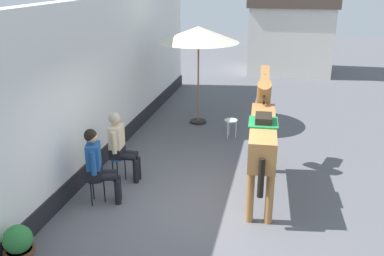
# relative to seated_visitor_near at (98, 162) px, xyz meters

# --- Properties ---
(ground_plane) EXTENTS (40.00, 40.00, 0.00)m
(ground_plane) POSITION_rel_seated_visitor_near_xyz_m (1.78, 3.11, -0.78)
(ground_plane) COLOR #56565B
(pub_facade_wall) EXTENTS (0.34, 14.00, 3.40)m
(pub_facade_wall) POSITION_rel_seated_visitor_near_xyz_m (-0.77, 1.61, 0.76)
(pub_facade_wall) COLOR white
(pub_facade_wall) RESTS_ON ground_plane
(distant_cottage) EXTENTS (3.40, 2.60, 3.50)m
(distant_cottage) POSITION_rel_seated_visitor_near_xyz_m (3.18, 11.71, 1.02)
(distant_cottage) COLOR silver
(distant_cottage) RESTS_ON ground_plane
(seated_visitor_near) EXTENTS (0.61, 0.48, 1.39)m
(seated_visitor_near) POSITION_rel_seated_visitor_near_xyz_m (0.00, 0.00, 0.00)
(seated_visitor_near) COLOR black
(seated_visitor_near) RESTS_ON ground_plane
(seated_visitor_far) EXTENTS (0.61, 0.49, 1.39)m
(seated_visitor_far) POSITION_rel_seated_visitor_near_xyz_m (0.04, 0.94, 0.00)
(seated_visitor_far) COLOR #194C99
(seated_visitor_far) RESTS_ON ground_plane
(saddled_horse_center) EXTENTS (0.56, 3.00, 2.06)m
(saddled_horse_center) POSITION_rel_seated_visitor_near_xyz_m (2.73, 1.05, 0.38)
(saddled_horse_center) COLOR #9E6B38
(saddled_horse_center) RESTS_ON ground_plane
(flower_planter_near) EXTENTS (0.43, 0.43, 0.64)m
(flower_planter_near) POSITION_rel_seated_visitor_near_xyz_m (-0.35, -1.90, -0.44)
(flower_planter_near) COLOR brown
(flower_planter_near) RESTS_ON ground_plane
(cafe_parasol) EXTENTS (2.10, 2.10, 2.58)m
(cafe_parasol) POSITION_rel_seated_visitor_near_xyz_m (0.83, 4.61, 1.59)
(cafe_parasol) COLOR black
(cafe_parasol) RESTS_ON ground_plane
(spare_stool_white) EXTENTS (0.32, 0.32, 0.46)m
(spare_stool_white) POSITION_rel_seated_visitor_near_xyz_m (1.84, 3.69, -0.38)
(spare_stool_white) COLOR white
(spare_stool_white) RESTS_ON ground_plane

